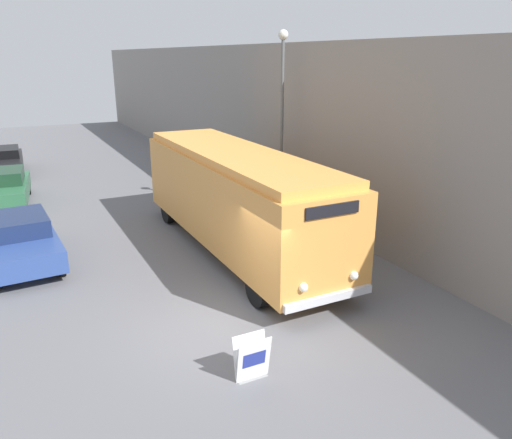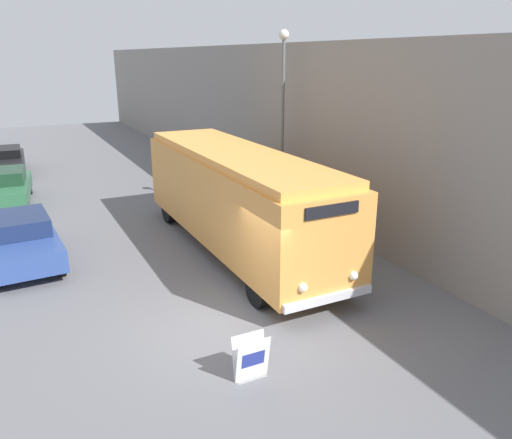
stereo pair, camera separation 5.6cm
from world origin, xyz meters
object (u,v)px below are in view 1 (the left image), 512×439
(vintage_bus, at_px, (236,195))
(parked_car_far, at_px, (5,160))
(parked_car_near, at_px, (20,239))
(parked_car_mid, at_px, (5,188))
(streetlamp, at_px, (282,102))
(sign_board, at_px, (252,358))

(vintage_bus, relative_size, parked_car_far, 2.16)
(parked_car_near, height_order, parked_car_far, parked_car_near)
(parked_car_mid, bearing_deg, streetlamp, -29.33)
(sign_board, height_order, streetlamp, streetlamp)
(streetlamp, bearing_deg, sign_board, -122.65)
(parked_car_mid, relative_size, parked_car_far, 0.96)
(streetlamp, relative_size, parked_car_far, 1.44)
(vintage_bus, xyz_separation_m, parked_car_near, (-6.31, 2.01, -1.08))
(vintage_bus, distance_m, streetlamp, 4.69)
(vintage_bus, height_order, sign_board, vintage_bus)
(vintage_bus, xyz_separation_m, sign_board, (-2.62, -6.36, -1.40))
(parked_car_near, bearing_deg, parked_car_mid, 88.95)
(streetlamp, height_order, parked_car_mid, streetlamp)
(vintage_bus, height_order, parked_car_mid, vintage_bus)
(sign_board, distance_m, parked_car_near, 9.16)
(streetlamp, xyz_separation_m, parked_car_far, (-9.45, 13.26, -3.73))
(parked_car_near, bearing_deg, vintage_bus, -20.85)
(parked_car_mid, bearing_deg, parked_car_far, 94.39)
(streetlamp, height_order, parked_car_far, streetlamp)
(vintage_bus, distance_m, parked_car_far, 17.00)
(streetlamp, xyz_separation_m, parked_car_mid, (-9.60, 6.73, -3.70))
(streetlamp, bearing_deg, vintage_bus, -141.11)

